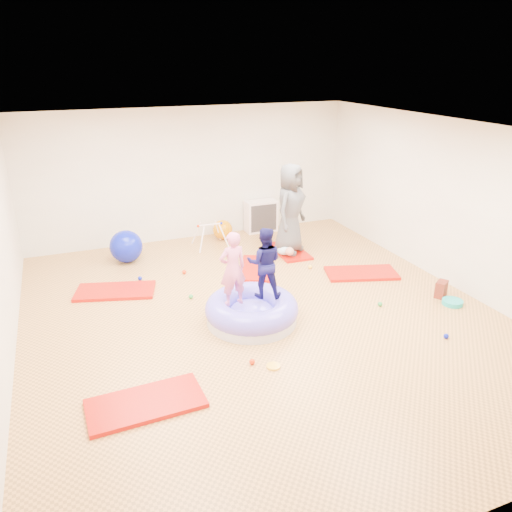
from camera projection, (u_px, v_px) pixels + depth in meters
name	position (u px, v px, depth m)	size (l,w,h in m)	color
room	(264.00, 231.00, 7.16)	(7.01, 8.01, 2.81)	gold
gym_mat_front_left	(146.00, 403.00, 5.72)	(1.32, 0.66, 0.05)	#B21804
gym_mat_mid_left	(115.00, 291.00, 8.46)	(1.30, 0.65, 0.05)	#B21804
gym_mat_center_back	(257.00, 268.00, 9.38)	(1.20, 0.60, 0.05)	#B21804
gym_mat_right	(361.00, 273.00, 9.17)	(1.28, 0.64, 0.05)	#B21804
gym_mat_rear_right	(289.00, 251.00, 10.22)	(1.13, 0.57, 0.05)	#B21804
inflatable_cushion	(252.00, 311.00, 7.49)	(1.40, 1.40, 0.44)	silver
child_pink	(233.00, 266.00, 7.09)	(0.41, 0.27, 1.11)	#DA6390
child_navy	(264.00, 260.00, 7.33)	(0.53, 0.41, 1.09)	#0F0D40
adult_caregiver	(290.00, 209.00, 9.81)	(0.88, 0.57, 1.79)	#474748
infant	(287.00, 250.00, 9.90)	(0.36, 0.37, 0.21)	silver
ball_pit_balls	(261.00, 296.00, 8.26)	(3.77, 3.71, 0.08)	#0A15AD
exercise_ball_blue	(126.00, 246.00, 9.64)	(0.63, 0.63, 0.63)	#0A15AD
exercise_ball_orange	(223.00, 230.00, 10.88)	(0.43, 0.43, 0.43)	orange
infant_play_gym	(210.00, 232.00, 10.37)	(0.67, 0.64, 0.51)	white
cube_shelf	(261.00, 216.00, 11.34)	(0.71, 0.35, 0.71)	white
balance_disc	(452.00, 302.00, 8.05)	(0.33, 0.33, 0.07)	#14A6A2
backpack	(441.00, 289.00, 8.28)	(0.24, 0.15, 0.28)	#B9321A
yellow_toy	(273.00, 366.00, 6.42)	(0.18, 0.18, 0.03)	yellow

